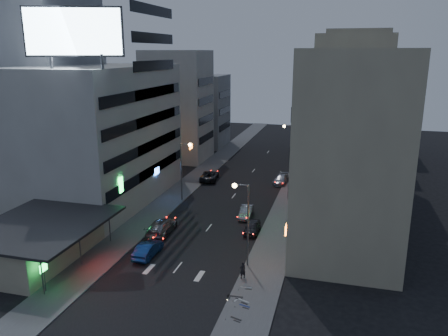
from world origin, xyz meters
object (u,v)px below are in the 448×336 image
at_px(scooter_black_b, 244,291).
at_px(scooter_silver_b, 252,282).
at_px(person, 243,270).
at_px(scooter_blue, 251,301).
at_px(road_car_blue, 148,249).
at_px(scooter_silver_a, 250,297).
at_px(road_car_silver, 161,227).
at_px(parked_car_left, 210,176).
at_px(parked_car_right_mid, 246,212).
at_px(parked_car_right_near, 252,227).
at_px(parked_car_right_far, 281,179).
at_px(scooter_black_a, 242,314).

relative_size(scooter_black_b, scooter_silver_b, 1.06).
height_order(person, scooter_blue, person).
bearing_deg(scooter_silver_b, road_car_blue, 66.40).
relative_size(person, scooter_silver_a, 0.92).
relative_size(road_car_silver, scooter_silver_b, 3.41).
height_order(road_car_silver, person, person).
bearing_deg(road_car_blue, parked_car_left, -85.28).
bearing_deg(road_car_blue, parked_car_right_mid, -118.23).
distance_m(parked_car_right_near, scooter_blue, 15.01).
xyz_separation_m(parked_car_right_far, scooter_blue, (2.45, -34.47, -0.06)).
bearing_deg(road_car_silver, scooter_black_b, 135.74).
relative_size(parked_car_right_near, scooter_blue, 2.40).
bearing_deg(scooter_silver_a, scooter_black_b, 66.45).
relative_size(road_car_silver, scooter_blue, 3.49).
xyz_separation_m(parked_car_right_near, scooter_black_b, (2.03, -13.43, -0.00)).
relative_size(scooter_black_a, scooter_blue, 1.01).
bearing_deg(parked_car_left, scooter_silver_a, 104.86).
xyz_separation_m(parked_car_right_near, person, (1.27, -10.41, 0.26)).
distance_m(parked_car_right_mid, person, 15.24).
bearing_deg(road_car_blue, scooter_black_a, 145.21).
bearing_deg(scooter_blue, parked_car_right_mid, 27.57).
bearing_deg(road_car_blue, parked_car_right_far, -107.58).
bearing_deg(parked_car_right_mid, scooter_silver_a, -81.43).
relative_size(parked_car_left, scooter_black_a, 3.34).
distance_m(road_car_blue, scooter_silver_b, 11.75).
xyz_separation_m(scooter_black_a, scooter_silver_a, (0.06, 2.51, 0.04)).
distance_m(scooter_blue, scooter_silver_b, 3.00).
height_order(road_car_blue, scooter_black_b, road_car_blue).
xyz_separation_m(scooter_blue, scooter_silver_b, (-0.51, 2.96, 0.01)).
relative_size(road_car_blue, person, 2.77).
bearing_deg(scooter_blue, road_car_blue, 75.84).
relative_size(scooter_silver_a, scooter_black_b, 1.00).
distance_m(parked_car_left, road_car_silver, 21.50).
bearing_deg(scooter_black_b, road_car_blue, 62.72).
xyz_separation_m(road_car_silver, scooter_black_b, (11.81, -10.60, -0.16)).
bearing_deg(person, scooter_blue, 68.49).
bearing_deg(road_car_blue, parked_car_right_near, -135.78).
bearing_deg(scooter_blue, scooter_silver_a, 31.31).
bearing_deg(road_car_blue, scooter_silver_b, 164.08).
relative_size(person, scooter_silver_b, 0.97).
distance_m(parked_car_right_near, person, 10.49).
height_order(parked_car_right_mid, scooter_blue, parked_car_right_mid).
bearing_deg(scooter_black_b, person, 11.75).
bearing_deg(road_car_silver, parked_car_right_far, -116.76).
relative_size(parked_car_right_mid, scooter_black_b, 2.34).
distance_m(road_car_blue, person, 10.32).
height_order(scooter_black_a, scooter_silver_b, scooter_silver_b).
xyz_separation_m(parked_car_right_near, scooter_black_a, (2.66, -16.62, -0.04)).
relative_size(road_car_silver, person, 3.51).
bearing_deg(scooter_black_a, parked_car_left, 38.38).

